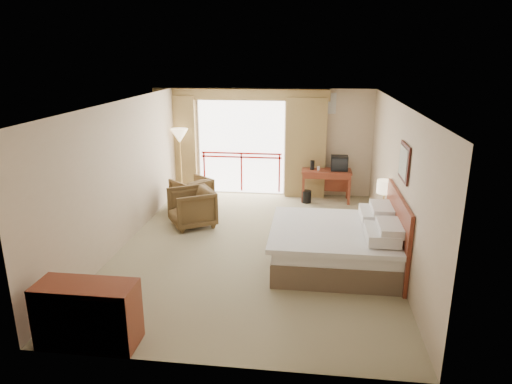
# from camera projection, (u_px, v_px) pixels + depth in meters

# --- Properties ---
(floor) EXTENTS (7.00, 7.00, 0.00)m
(floor) POSITION_uv_depth(u_px,v_px,m) (255.00, 246.00, 8.67)
(floor) COLOR gray
(floor) RESTS_ON ground
(ceiling) EXTENTS (7.00, 7.00, 0.00)m
(ceiling) POSITION_uv_depth(u_px,v_px,m) (255.00, 103.00, 7.88)
(ceiling) COLOR white
(ceiling) RESTS_ON wall_back
(wall_back) EXTENTS (5.00, 0.00, 5.00)m
(wall_back) POSITION_uv_depth(u_px,v_px,m) (272.00, 142.00, 11.60)
(wall_back) COLOR #C5AD8E
(wall_back) RESTS_ON ground
(wall_front) EXTENTS (5.00, 0.00, 5.00)m
(wall_front) POSITION_uv_depth(u_px,v_px,m) (215.00, 261.00, 4.95)
(wall_front) COLOR #C5AD8E
(wall_front) RESTS_ON ground
(wall_left) EXTENTS (0.00, 7.00, 7.00)m
(wall_left) POSITION_uv_depth(u_px,v_px,m) (124.00, 174.00, 8.57)
(wall_left) COLOR #C5AD8E
(wall_left) RESTS_ON ground
(wall_right) EXTENTS (0.00, 7.00, 7.00)m
(wall_right) POSITION_uv_depth(u_px,v_px,m) (397.00, 182.00, 7.98)
(wall_right) COLOR #C5AD8E
(wall_right) RESTS_ON ground
(balcony_door) EXTENTS (2.40, 0.00, 2.40)m
(balcony_door) POSITION_uv_depth(u_px,v_px,m) (241.00, 147.00, 11.72)
(balcony_door) COLOR white
(balcony_door) RESTS_ON wall_back
(balcony_railing) EXTENTS (2.09, 0.03, 1.02)m
(balcony_railing) POSITION_uv_depth(u_px,v_px,m) (241.00, 162.00, 11.81)
(balcony_railing) COLOR #A5130E
(balcony_railing) RESTS_ON wall_back
(curtain_left) EXTENTS (1.00, 0.26, 2.50)m
(curtain_left) POSITION_uv_depth(u_px,v_px,m) (178.00, 145.00, 11.78)
(curtain_left) COLOR olive
(curtain_left) RESTS_ON wall_back
(curtain_right) EXTENTS (1.00, 0.26, 2.50)m
(curtain_right) POSITION_uv_depth(u_px,v_px,m) (306.00, 148.00, 11.39)
(curtain_right) COLOR olive
(curtain_right) RESTS_ON wall_back
(valance) EXTENTS (4.40, 0.22, 0.28)m
(valance) POSITION_uv_depth(u_px,v_px,m) (240.00, 94.00, 11.23)
(valance) COLOR olive
(valance) RESTS_ON wall_back
(hvac_vent) EXTENTS (0.50, 0.04, 0.50)m
(hvac_vent) POSITION_uv_depth(u_px,v_px,m) (326.00, 103.00, 11.13)
(hvac_vent) COLOR silver
(hvac_vent) RESTS_ON wall_back
(bed) EXTENTS (2.13, 2.06, 0.97)m
(bed) POSITION_uv_depth(u_px,v_px,m) (337.00, 244.00, 7.81)
(bed) COLOR brown
(bed) RESTS_ON floor
(headboard) EXTENTS (0.06, 2.10, 1.30)m
(headboard) POSITION_uv_depth(u_px,v_px,m) (397.00, 232.00, 7.62)
(headboard) COLOR maroon
(headboard) RESTS_ON wall_right
(framed_art) EXTENTS (0.04, 0.72, 0.60)m
(framed_art) POSITION_uv_depth(u_px,v_px,m) (404.00, 162.00, 7.27)
(framed_art) COLOR black
(framed_art) RESTS_ON wall_right
(nightstand) EXTENTS (0.47, 0.55, 0.66)m
(nightstand) POSITION_uv_depth(u_px,v_px,m) (382.00, 225.00, 8.86)
(nightstand) COLOR maroon
(nightstand) RESTS_ON floor
(table_lamp) EXTENTS (0.30, 0.30, 0.53)m
(table_lamp) POSITION_uv_depth(u_px,v_px,m) (385.00, 187.00, 8.69)
(table_lamp) COLOR tan
(table_lamp) RESTS_ON nightstand
(phone) EXTENTS (0.19, 0.15, 0.08)m
(phone) POSITION_uv_depth(u_px,v_px,m) (382.00, 209.00, 8.61)
(phone) COLOR black
(phone) RESTS_ON nightstand
(desk) EXTENTS (1.20, 0.58, 0.79)m
(desk) POSITION_uv_depth(u_px,v_px,m) (326.00, 176.00, 11.24)
(desk) COLOR maroon
(desk) RESTS_ON floor
(tv) EXTENTS (0.40, 0.32, 0.36)m
(tv) POSITION_uv_depth(u_px,v_px,m) (339.00, 163.00, 11.05)
(tv) COLOR black
(tv) RESTS_ON desk
(coffee_maker) EXTENTS (0.13, 0.13, 0.23)m
(coffee_maker) POSITION_uv_depth(u_px,v_px,m) (312.00, 165.00, 11.15)
(coffee_maker) COLOR black
(coffee_maker) RESTS_ON desk
(cup) EXTENTS (0.08, 0.08, 0.10)m
(cup) POSITION_uv_depth(u_px,v_px,m) (318.00, 168.00, 11.11)
(cup) COLOR white
(cup) RESTS_ON desk
(wastebasket) EXTENTS (0.25, 0.25, 0.30)m
(wastebasket) POSITION_uv_depth(u_px,v_px,m) (306.00, 197.00, 11.19)
(wastebasket) COLOR black
(wastebasket) RESTS_ON floor
(armchair_far) EXTENTS (1.11, 1.11, 0.72)m
(armchair_far) POSITION_uv_depth(u_px,v_px,m) (192.00, 207.00, 10.87)
(armchair_far) COLOR #47341E
(armchair_far) RESTS_ON floor
(armchair_near) EXTENTS (1.20, 1.19, 0.80)m
(armchair_near) POSITION_uv_depth(u_px,v_px,m) (193.00, 225.00, 9.73)
(armchair_near) COLOR #47341E
(armchair_near) RESTS_ON floor
(side_table) EXTENTS (0.50, 0.50, 0.54)m
(side_table) POSITION_uv_depth(u_px,v_px,m) (179.00, 199.00, 10.27)
(side_table) COLOR black
(side_table) RESTS_ON floor
(book) EXTENTS (0.24, 0.28, 0.02)m
(book) POSITION_uv_depth(u_px,v_px,m) (179.00, 192.00, 10.22)
(book) COLOR white
(book) RESTS_ON side_table
(floor_lamp) EXTENTS (0.44, 0.44, 1.73)m
(floor_lamp) POSITION_uv_depth(u_px,v_px,m) (180.00, 138.00, 11.35)
(floor_lamp) COLOR tan
(floor_lamp) RESTS_ON floor
(dresser) EXTENTS (1.23, 0.52, 0.82)m
(dresser) POSITION_uv_depth(u_px,v_px,m) (87.00, 314.00, 5.66)
(dresser) COLOR maroon
(dresser) RESTS_ON floor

